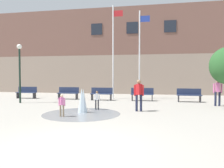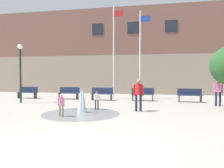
% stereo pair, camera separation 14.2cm
% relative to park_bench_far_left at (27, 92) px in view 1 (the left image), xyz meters
% --- Properties ---
extents(ground_plane, '(100.00, 100.00, 0.00)m').
position_rel_park_bench_far_left_xyz_m(ground_plane, '(7.80, -10.50, -0.48)').
color(ground_plane, '#9E998E').
extents(library_building, '(36.00, 6.05, 8.42)m').
position_rel_park_bench_far_left_xyz_m(library_building, '(7.80, 8.38, 3.73)').
color(library_building, gray).
rests_on(library_building, ground).
extents(splash_fountain, '(3.65, 3.65, 1.19)m').
position_rel_park_bench_far_left_xyz_m(splash_fountain, '(6.44, -5.58, -0.03)').
color(splash_fountain, gray).
rests_on(splash_fountain, ground).
extents(park_bench_far_left, '(1.60, 0.44, 0.91)m').
position_rel_park_bench_far_left_xyz_m(park_bench_far_left, '(0.00, 0.00, 0.00)').
color(park_bench_far_left, '#28282D').
rests_on(park_bench_far_left, ground).
extents(park_bench_left_of_flagpoles, '(1.60, 0.44, 0.91)m').
position_rel_park_bench_far_left_xyz_m(park_bench_left_of_flagpoles, '(3.46, 0.02, 0.00)').
color(park_bench_left_of_flagpoles, '#28282D').
rests_on(park_bench_left_of_flagpoles, ground).
extents(park_bench_under_left_flagpole, '(1.60, 0.44, 0.91)m').
position_rel_park_bench_far_left_xyz_m(park_bench_under_left_flagpole, '(6.10, -0.15, 0.00)').
color(park_bench_under_left_flagpole, '#28282D').
rests_on(park_bench_under_left_flagpole, ground).
extents(park_bench_center, '(1.60, 0.44, 0.91)m').
position_rel_park_bench_far_left_xyz_m(park_bench_center, '(9.03, 0.03, 0.00)').
color(park_bench_center, '#28282D').
rests_on(park_bench_center, ground).
extents(park_bench_near_trashcan, '(1.60, 0.44, 0.91)m').
position_rel_park_bench_far_left_xyz_m(park_bench_near_trashcan, '(12.20, -0.10, 0.00)').
color(park_bench_near_trashcan, '#28282D').
rests_on(park_bench_near_trashcan, ground).
extents(adult_near_bench, '(0.50, 0.39, 1.59)m').
position_rel_park_bench_far_left_xyz_m(adult_near_bench, '(9.09, -4.62, 0.45)').
color(adult_near_bench, '#1E233D').
rests_on(adult_near_bench, ground).
extents(adult_in_red, '(0.50, 0.36, 1.59)m').
position_rel_park_bench_far_left_xyz_m(adult_in_red, '(13.53, -1.84, 0.45)').
color(adult_in_red, '#1E233D').
rests_on(adult_in_red, ground).
extents(child_with_pink_shirt, '(0.31, 0.22, 0.99)m').
position_rel_park_bench_far_left_xyz_m(child_with_pink_shirt, '(6.89, -4.50, 0.10)').
color(child_with_pink_shirt, '#28282D').
rests_on(child_with_pink_shirt, ground).
extents(child_running, '(0.31, 0.24, 0.99)m').
position_rel_park_bench_far_left_xyz_m(child_running, '(5.88, -6.69, 0.10)').
color(child_running, '#89755B').
rests_on(child_running, ground).
extents(flagpole_left, '(0.80, 0.10, 7.14)m').
position_rel_park_bench_far_left_xyz_m(flagpole_left, '(6.78, 0.99, 3.33)').
color(flagpole_left, silver).
rests_on(flagpole_left, ground).
extents(flagpole_right, '(0.80, 0.10, 6.65)m').
position_rel_park_bench_far_left_xyz_m(flagpole_right, '(8.80, 0.99, 3.08)').
color(flagpole_right, silver).
rests_on(flagpole_right, ground).
extents(lamp_post_left_lane, '(0.32, 0.32, 3.84)m').
position_rel_park_bench_far_left_xyz_m(lamp_post_left_lane, '(1.22, -2.70, 2.03)').
color(lamp_post_left_lane, '#192D23').
rests_on(lamp_post_left_lane, ground).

